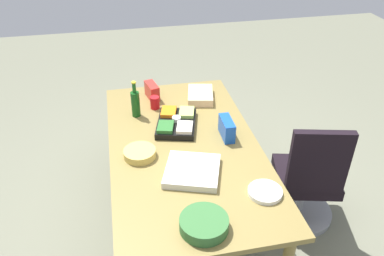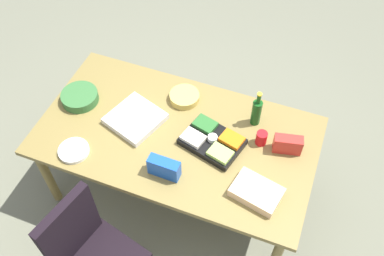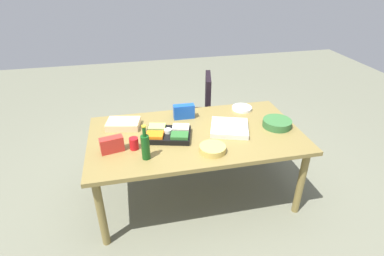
% 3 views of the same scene
% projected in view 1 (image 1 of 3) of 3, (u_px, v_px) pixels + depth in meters
% --- Properties ---
extents(ground_plane, '(10.00, 10.00, 0.00)m').
position_uv_depth(ground_plane, '(185.00, 217.00, 3.34)').
color(ground_plane, '#6C6D59').
extents(conference_table, '(2.05, 1.12, 0.76)m').
position_uv_depth(conference_table, '(185.00, 153.00, 2.96)').
color(conference_table, olive).
rests_on(conference_table, ground).
extents(office_chair, '(0.58, 0.58, 1.00)m').
position_uv_depth(office_chair, '(306.00, 185.00, 3.12)').
color(office_chair, gray).
rests_on(office_chair, ground).
extents(pizza_box, '(0.46, 0.46, 0.05)m').
position_uv_depth(pizza_box, '(192.00, 171.00, 2.63)').
color(pizza_box, silver).
rests_on(pizza_box, conference_table).
extents(wine_bottle, '(0.08, 0.08, 0.32)m').
position_uv_depth(wine_bottle, '(135.00, 103.00, 3.21)').
color(wine_bottle, '#144B17').
rests_on(wine_bottle, conference_table).
extents(veggie_tray, '(0.48, 0.40, 0.09)m').
position_uv_depth(veggie_tray, '(176.00, 122.00, 3.12)').
color(veggie_tray, black).
rests_on(veggie_tray, conference_table).
extents(sheet_cake, '(0.36, 0.28, 0.07)m').
position_uv_depth(sheet_cake, '(200.00, 95.00, 3.51)').
color(sheet_cake, beige).
rests_on(sheet_cake, conference_table).
extents(chip_bowl, '(0.27, 0.27, 0.06)m').
position_uv_depth(chip_bowl, '(140.00, 153.00, 2.79)').
color(chip_bowl, '#CEB052').
rests_on(chip_bowl, conference_table).
extents(paper_plate_stack, '(0.23, 0.23, 0.03)m').
position_uv_depth(paper_plate_stack, '(265.00, 192.00, 2.47)').
color(paper_plate_stack, white).
rests_on(paper_plate_stack, conference_table).
extents(red_solo_cup, '(0.09, 0.09, 0.11)m').
position_uv_depth(red_solo_cup, '(155.00, 103.00, 3.35)').
color(red_solo_cup, red).
rests_on(red_solo_cup, conference_table).
extents(salad_bowl, '(0.36, 0.36, 0.07)m').
position_uv_depth(salad_bowl, '(204.00, 224.00, 2.21)').
color(salad_bowl, '#336833').
rests_on(salad_bowl, conference_table).
extents(chip_bag_red, '(0.21, 0.12, 0.14)m').
position_uv_depth(chip_bag_red, '(152.00, 91.00, 3.50)').
color(chip_bag_red, red).
rests_on(chip_bag_red, conference_table).
extents(chip_bag_blue, '(0.22, 0.08, 0.15)m').
position_uv_depth(chip_bag_blue, '(227.00, 128.00, 2.98)').
color(chip_bag_blue, '#174CB2').
rests_on(chip_bag_blue, conference_table).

